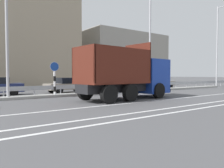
% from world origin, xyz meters
% --- Properties ---
extents(ground_plane, '(320.00, 320.00, 0.00)m').
position_xyz_m(ground_plane, '(0.00, 0.00, 0.00)').
color(ground_plane, '#4C4C4F').
extents(lane_strip_0, '(64.25, 0.16, 0.01)m').
position_xyz_m(lane_strip_0, '(-0.80, -3.03, 0.00)').
color(lane_strip_0, silver).
rests_on(lane_strip_0, ground_plane).
extents(lane_strip_1, '(64.25, 0.16, 0.01)m').
position_xyz_m(lane_strip_1, '(-0.80, -5.58, 0.00)').
color(lane_strip_1, silver).
rests_on(lane_strip_1, ground_plane).
extents(lane_strip_2, '(64.25, 0.16, 0.01)m').
position_xyz_m(lane_strip_2, '(-0.80, -6.47, 0.00)').
color(lane_strip_2, silver).
rests_on(lane_strip_2, ground_plane).
extents(median_island, '(35.34, 1.10, 0.18)m').
position_xyz_m(median_island, '(0.00, 2.92, 0.09)').
color(median_island, gray).
rests_on(median_island, ground_plane).
extents(median_guardrail, '(64.25, 0.09, 0.78)m').
position_xyz_m(median_guardrail, '(0.00, 4.01, 0.57)').
color(median_guardrail, '#9EA0A5').
rests_on(median_guardrail, ground_plane).
extents(dump_truck, '(7.00, 3.08, 3.72)m').
position_xyz_m(dump_truck, '(0.13, -1.15, 1.37)').
color(dump_truck, '#19389E').
rests_on(dump_truck, ground_plane).
extents(median_road_sign, '(0.68, 0.16, 2.54)m').
position_xyz_m(median_road_sign, '(-3.98, 2.92, 1.32)').
color(median_road_sign, white).
rests_on(median_road_sign, ground_plane).
extents(street_lamp_1, '(0.71, 2.28, 8.61)m').
position_xyz_m(street_lamp_1, '(-7.11, 2.80, 4.79)').
color(street_lamp_1, '#ADADB2').
rests_on(street_lamp_1, ground_plane).
extents(street_lamp_2, '(0.70, 1.98, 10.47)m').
position_xyz_m(street_lamp_2, '(5.75, 2.77, 5.70)').
color(street_lamp_2, '#ADADB2').
rests_on(street_lamp_2, ground_plane).
extents(street_lamp_3, '(0.71, 1.93, 10.64)m').
position_xyz_m(street_lamp_3, '(18.61, 2.96, 5.78)').
color(street_lamp_3, '#ADADB2').
rests_on(street_lamp_3, ground_plane).
extents(parked_car_4, '(4.18, 2.07, 1.34)m').
position_xyz_m(parked_car_4, '(-1.53, 6.03, 0.68)').
color(parked_car_4, gray).
rests_on(parked_car_4, ground_plane).
extents(parked_car_5, '(4.73, 2.09, 1.57)m').
position_xyz_m(parked_car_5, '(3.81, 6.36, 0.79)').
color(parked_car_5, maroon).
rests_on(parked_car_5, ground_plane).
extents(parked_car_6, '(4.58, 2.10, 1.35)m').
position_xyz_m(parked_car_6, '(10.24, 5.97, 0.69)').
color(parked_car_6, gray).
rests_on(parked_car_6, ground_plane).
extents(background_building_1, '(10.55, 12.04, 11.92)m').
position_xyz_m(background_building_1, '(-0.86, 20.46, 5.96)').
color(background_building_1, tan).
rests_on(background_building_1, ground_plane).
extents(background_building_2, '(15.43, 11.68, 9.03)m').
position_xyz_m(background_building_2, '(15.44, 20.80, 4.51)').
color(background_building_2, gray).
rests_on(background_building_2, ground_plane).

